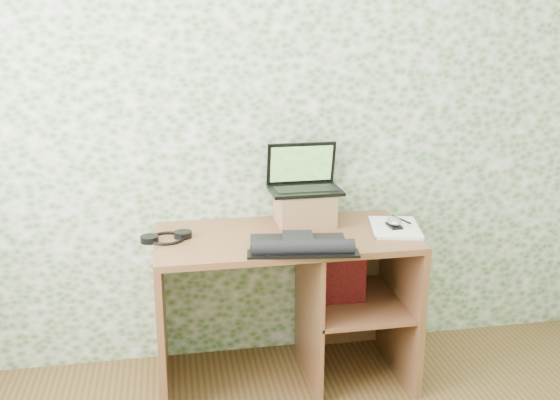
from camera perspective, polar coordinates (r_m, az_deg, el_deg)
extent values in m
plane|color=white|center=(3.08, -0.62, 8.40)|extent=(3.50, 0.00, 3.50)
cube|color=brown|center=(2.92, 0.43, -3.47)|extent=(1.20, 0.60, 0.03)
cube|color=brown|center=(3.02, -10.76, -10.79)|extent=(0.03, 0.60, 0.72)
cube|color=brown|center=(3.21, 10.86, -9.11)|extent=(0.03, 0.60, 0.72)
cube|color=brown|center=(3.09, 2.64, -9.92)|extent=(0.02, 0.56, 0.72)
cube|color=brown|center=(3.13, 6.85, -9.20)|extent=(0.46, 0.56, 0.02)
cube|color=brown|center=(3.39, 5.54, -7.48)|extent=(0.48, 0.02, 0.72)
cube|color=olive|center=(3.05, 2.28, -0.73)|extent=(0.27, 0.23, 0.16)
cube|color=black|center=(3.02, 2.30, 0.89)|extent=(0.35, 0.24, 0.02)
cube|color=black|center=(3.01, 2.34, 1.03)|extent=(0.30, 0.13, 0.00)
cube|color=black|center=(3.09, 1.95, 3.38)|extent=(0.34, 0.06, 0.21)
cube|color=#2E5B1A|center=(3.08, 1.98, 3.32)|extent=(0.31, 0.05, 0.18)
cube|color=black|center=(2.77, 1.64, -3.89)|extent=(0.44, 0.21, 0.03)
cube|color=black|center=(2.76, 1.64, -3.70)|extent=(0.15, 0.15, 0.05)
cylinder|color=black|center=(2.66, 2.12, -4.34)|extent=(0.44, 0.13, 0.07)
cube|color=black|center=(2.67, 2.14, -4.93)|extent=(0.49, 0.16, 0.01)
torus|color=black|center=(2.89, -10.34, -3.46)|extent=(0.21, 0.21, 0.01)
cylinder|color=black|center=(2.87, -11.85, -3.52)|extent=(0.08, 0.08, 0.03)
cylinder|color=black|center=(2.91, -8.86, -3.13)|extent=(0.08, 0.08, 0.03)
cube|color=white|center=(3.04, 10.47, -2.50)|extent=(0.29, 0.36, 0.01)
ellipsoid|color=#B3B3B5|center=(3.02, 10.39, -2.11)|extent=(0.07, 0.11, 0.03)
cylinder|color=black|center=(3.13, 11.06, -1.76)|extent=(0.05, 0.14, 0.01)
cube|color=maroon|center=(3.05, 5.52, -6.70)|extent=(0.24, 0.08, 0.29)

